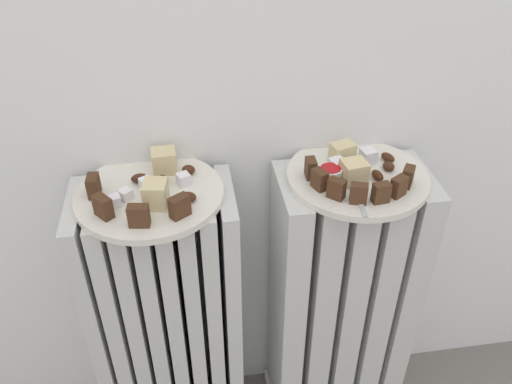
{
  "coord_description": "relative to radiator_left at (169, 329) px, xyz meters",
  "views": [
    {
      "loc": [
        -0.11,
        -0.45,
        1.18
      ],
      "look_at": [
        0.0,
        0.28,
        0.65
      ],
      "focal_mm": 36.77,
      "sensor_mm": 36.0,
      "label": 1
    }
  ],
  "objects": [
    {
      "name": "radiator_left",
      "position": [
        0.0,
        0.0,
        0.0
      ],
      "size": [
        0.29,
        0.17,
        0.66
      ],
      "color": "silver",
      "rests_on": "ground_plane"
    },
    {
      "name": "radiator_right",
      "position": [
        0.36,
        -0.0,
        -0.0
      ],
      "size": [
        0.29,
        0.17,
        0.66
      ],
      "color": "silver",
      "rests_on": "ground_plane"
    },
    {
      "name": "plate_left",
      "position": [
        0.0,
        -0.0,
        0.34
      ],
      "size": [
        0.25,
        0.25,
        0.01
      ],
      "primitive_type": "cylinder",
      "color": "silver",
      "rests_on": "radiator_left"
    },
    {
      "name": "plate_right",
      "position": [
        0.36,
        -0.0,
        0.34
      ],
      "size": [
        0.25,
        0.25,
        0.01
      ],
      "primitive_type": "cylinder",
      "color": "silver",
      "rests_on": "radiator_right"
    },
    {
      "name": "dark_cake_slice_left_0",
      "position": [
        -0.09,
        0.0,
        0.36
      ],
      "size": [
        0.02,
        0.03,
        0.04
      ],
      "primitive_type": "cube",
      "rotation": [
        0.0,
        0.0,
        -1.62
      ],
      "color": "#472B19",
      "rests_on": "plate_left"
    },
    {
      "name": "dark_cake_slice_left_1",
      "position": [
        -0.07,
        -0.06,
        0.36
      ],
      "size": [
        0.03,
        0.04,
        0.04
      ],
      "primitive_type": "cube",
      "rotation": [
        0.0,
        0.0,
        -0.88
      ],
      "color": "#472B19",
      "rests_on": "plate_left"
    },
    {
      "name": "dark_cake_slice_left_2",
      "position": [
        -0.01,
        -0.09,
        0.36
      ],
      "size": [
        0.03,
        0.02,
        0.04
      ],
      "primitive_type": "cube",
      "rotation": [
        0.0,
        0.0,
        -0.14
      ],
      "color": "#472B19",
      "rests_on": "plate_left"
    },
    {
      "name": "dark_cake_slice_left_3",
      "position": [
        0.05,
        -0.07,
        0.36
      ],
      "size": [
        0.04,
        0.03,
        0.04
      ],
      "primitive_type": "cube",
      "rotation": [
        0.0,
        0.0,
        0.59
      ],
      "color": "#472B19",
      "rests_on": "plate_left"
    },
    {
      "name": "marble_cake_slice_left_0",
      "position": [
        0.01,
        -0.04,
        0.37
      ],
      "size": [
        0.04,
        0.04,
        0.04
      ],
      "primitive_type": "cube",
      "rotation": [
        0.0,
        0.0,
        -0.15
      ],
      "color": "beige",
      "rests_on": "plate_left"
    },
    {
      "name": "marble_cake_slice_left_1",
      "position": [
        0.03,
        0.06,
        0.37
      ],
      "size": [
        0.04,
        0.04,
        0.04
      ],
      "primitive_type": "cube",
      "rotation": [
        0.0,
        0.0,
        0.05
      ],
      "color": "beige",
      "rests_on": "plate_left"
    },
    {
      "name": "turkish_delight_left_0",
      "position": [
        0.06,
        0.01,
        0.36
      ],
      "size": [
        0.03,
        0.03,
        0.02
      ],
      "primitive_type": "cube",
      "rotation": [
        0.0,
        0.0,
        0.38
      ],
      "color": "white",
      "rests_on": "plate_left"
    },
    {
      "name": "turkish_delight_left_1",
      "position": [
        -0.04,
        -0.02,
        0.35
      ],
      "size": [
        0.03,
        0.03,
        0.02
      ],
      "primitive_type": "cube",
      "rotation": [
        0.0,
        0.0,
        0.74
      ],
      "color": "white",
      "rests_on": "plate_left"
    },
    {
      "name": "turkish_delight_left_2",
      "position": [
        -0.0,
        0.01,
        0.36
      ],
      "size": [
        0.03,
        0.03,
        0.02
      ],
      "primitive_type": "cube",
      "rotation": [
        0.0,
        0.0,
        0.51
      ],
      "color": "white",
      "rests_on": "plate_left"
    },
    {
      "name": "turkish_delight_left_3",
      "position": [
        -0.05,
        -0.03,
        0.35
      ],
      "size": [
        0.02,
        0.02,
        0.02
      ],
      "primitive_type": "cube",
      "rotation": [
        0.0,
        0.0,
        0.25
      ],
      "color": "white",
      "rests_on": "plate_left"
    },
    {
      "name": "medjool_date_left_0",
      "position": [
        0.06,
        -0.04,
        0.35
      ],
      "size": [
        0.03,
        0.03,
        0.02
      ],
      "primitive_type": "ellipsoid",
      "rotation": [
        0.0,
        0.0,
        2.75
      ],
      "color": "#3D1E0F",
      "rests_on": "plate_left"
    },
    {
      "name": "medjool_date_left_1",
      "position": [
        -0.02,
        0.03,
        0.35
      ],
      "size": [
        0.03,
        0.02,
        0.02
      ],
      "primitive_type": "ellipsoid",
      "rotation": [
        0.0,
        0.0,
        0.19
      ],
      "color": "#3D1E0F",
      "rests_on": "plate_left"
    },
    {
      "name": "medjool_date_left_2",
      "position": [
        0.07,
        0.04,
        0.35
      ],
      "size": [
        0.03,
        0.02,
        0.02
      ],
      "primitive_type": "ellipsoid",
      "rotation": [
        0.0,
        0.0,
        2.81
      ],
      "color": "#3D1E0F",
      "rests_on": "plate_left"
    },
    {
      "name": "medjool_date_left_3",
      "position": [
        0.02,
        0.02,
        0.35
      ],
      "size": [
        0.02,
        0.03,
        0.01
      ],
      "primitive_type": "ellipsoid",
      "rotation": [
        0.0,
        0.0,
        1.69
      ],
      "color": "#3D1E0F",
      "rests_on": "plate_left"
    },
    {
      "name": "dark_cake_slice_right_0",
      "position": [
        0.27,
        0.0,
        0.36
      ],
      "size": [
        0.02,
        0.03,
        0.03
      ],
      "primitive_type": "cube",
      "rotation": [
        0.0,
        0.0,
        -1.61
      ],
      "color": "#472B19",
      "rests_on": "plate_right"
    },
    {
      "name": "dark_cake_slice_right_1",
      "position": [
        0.28,
        -0.03,
        0.36
      ],
      "size": [
        0.03,
        0.03,
        0.03
      ],
      "primitive_type": "cube",
      "rotation": [
        0.0,
        0.0,
        -1.18
      ],
      "color": "#472B19",
      "rests_on": "plate_right"
    },
    {
      "name": "dark_cake_slice_right_2",
      "position": [
        0.3,
        -0.06,
        0.36
      ],
      "size": [
        0.03,
        0.03,
        0.03
      ],
      "primitive_type": "cube",
      "rotation": [
        0.0,
        0.0,
        -0.74
      ],
      "color": "#472B19",
      "rests_on": "plate_right"
    },
    {
      "name": "dark_cake_slice_right_3",
      "position": [
        0.33,
        -0.08,
        0.36
      ],
      "size": [
        0.03,
        0.02,
        0.03
      ],
      "primitive_type": "cube",
      "rotation": [
        0.0,
        0.0,
        -0.31
      ],
      "color": "#472B19",
      "rests_on": "plate_right"
    },
    {
      "name": "dark_cake_slice_right_4",
      "position": [
        0.37,
        -0.08,
        0.36
      ],
      "size": [
        0.03,
        0.02,
        0.03
      ],
      "primitive_type": "cube",
      "rotation": [
        0.0,
        0.0,
        0.13
      ],
      "color": "#472B19",
      "rests_on": "plate_right"
    },
    {
      "name": "dark_cake_slice_right_5",
      "position": [
        0.4,
        -0.07,
        0.36
      ],
      "size": [
        0.03,
        0.03,
        0.03
      ],
      "primitive_type": "cube",
      "rotation": [
        0.0,
        0.0,
        0.56
      ],
      "color": "#472B19",
      "rests_on": "plate_right"
    },
    {
      "name": "dark_cake_slice_right_6",
      "position": [
        0.43,
        -0.05,
        0.36
      ],
      "size": [
        0.03,
        0.03,
        0.03
      ],
      "primitive_type": "cube",
      "rotation": [
        0.0,
        0.0,
        1.0
      ],
      "color": "#472B19",
      "rests_on": "plate_right"
    },
    {
      "name": "marble_cake_slice_right_0",
      "position": [
        0.34,
        -0.02,
        0.37
      ],
      "size": [
        0.05,
        0.04,
        0.04
      ],
      "primitive_type": "cube",
      "rotation": [
        0.0,
        0.0,
        0.14
      ],
      "color": "beige",
      "rests_on": "plate_right"
    },
    {
      "name": "marble_cake_slice_right_1",
      "position": [
        0.34,
        0.04,
        0.36
      ],
      "size": [
        0.05,
        0.04,
        0.04
      ],
      "primitive_type": "cube",
      "rotation": [
        0.0,
        0.0,
        0.27
      ],
      "color": "beige",
      "rests_on": "plate_right"
    },
    {
      "name": "turkish_delight_right_0",
      "position": [
        0.36,
        0.01,
        0.36
      ],
      "size": [
        0.02,
        0.02,
        0.02
      ],
      "primitive_type": "cube",
      "rotation": [
        0.0,
        0.0,
        1.38
      ],
      "color": "white",
      "rests_on": "plate_right"
    },
    {
      "name": "turkish_delight_right_1",
      "position": [
        0.32,
        0.01,
        0.36
      ],
      "size": [
        0.03,
        0.03,
        0.03
      ],
      "primitive_type": "cube",
      "rotation": [
        0.0,
        0.0,
        0.42
      ],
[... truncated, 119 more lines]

